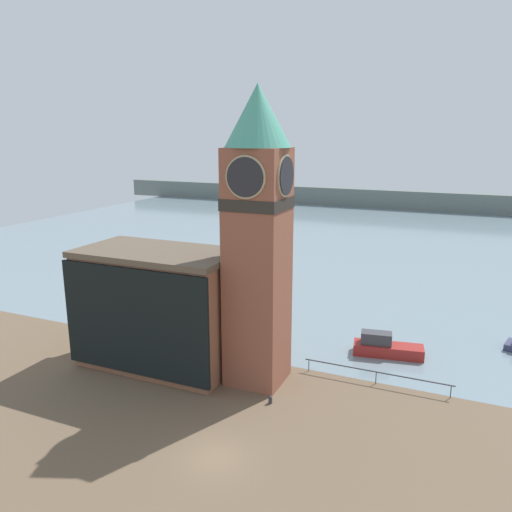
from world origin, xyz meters
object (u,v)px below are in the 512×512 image
object	(u,v)px
pier_building	(159,308)
clock_tower	(258,233)
boat_near	(385,347)
mooring_bollard_near	(270,399)

from	to	relation	value
pier_building	clock_tower	bearing A→B (deg)	3.72
pier_building	boat_near	bearing A→B (deg)	27.83
pier_building	mooring_bollard_near	world-z (taller)	pier_building
boat_near	mooring_bollard_near	bearing A→B (deg)	-128.15
boat_near	mooring_bollard_near	size ratio (longest dim) A/B	10.61
clock_tower	pier_building	bearing A→B (deg)	-176.28
clock_tower	pier_building	distance (m)	11.62
clock_tower	boat_near	distance (m)	17.14
clock_tower	boat_near	bearing A→B (deg)	44.94
pier_building	mooring_bollard_near	size ratio (longest dim) A/B	22.51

